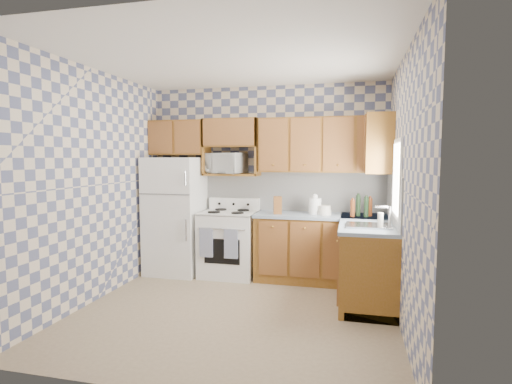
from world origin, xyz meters
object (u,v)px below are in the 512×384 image
microwave (226,163)px  electric_kettle (315,206)px  stove_body (229,244)px  refrigerator (176,215)px

microwave → electric_kettle: (1.30, -0.11, -0.57)m
electric_kettle → microwave: bearing=175.0°
stove_body → microwave: (-0.09, 0.14, 1.15)m
refrigerator → stove_body: refrigerator is taller
stove_body → electric_kettle: (1.20, 0.03, 0.58)m
stove_body → microwave: microwave is taller
stove_body → microwave: size_ratio=1.68×
refrigerator → stove_body: size_ratio=1.87×
stove_body → electric_kettle: 1.34m
microwave → stove_body: bearing=-43.2°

